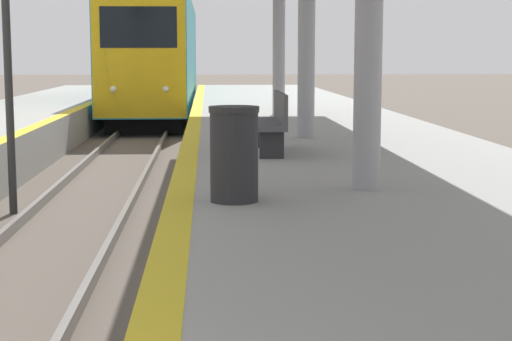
% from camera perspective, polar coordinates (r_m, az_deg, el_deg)
% --- Properties ---
extents(train, '(2.73, 19.73, 4.68)m').
position_cam_1_polar(train, '(34.54, -6.53, 7.66)').
color(train, black).
rests_on(train, ground).
extents(trash_bin, '(0.52, 0.52, 0.98)m').
position_cam_1_polar(trash_bin, '(8.71, -1.47, 1.11)').
color(trash_bin, '#262628').
rests_on(trash_bin, platform_right).
extents(bench, '(0.44, 1.84, 0.92)m').
position_cam_1_polar(bench, '(13.03, 1.11, 3.35)').
color(bench, '#4C4C51').
rests_on(bench, platform_right).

